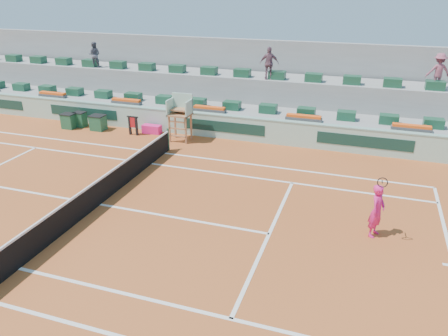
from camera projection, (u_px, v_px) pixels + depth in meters
The scene contains 20 objects.
ground at pixel (100, 205), 16.13m from camera, with size 90.00×90.00×0.00m, color #9E481E.
seating_tier_lower at pixel (204, 112), 25.21m from camera, with size 36.00×4.00×1.20m, color #969693.
seating_tier_upper at pixel (213, 94), 26.32m from camera, with size 36.00×2.40×2.60m, color #969693.
stadium_back_wall at pixel (221, 74), 27.36m from camera, with size 36.00×0.40×4.40m, color #969693.
player_bag at pixel (152, 129), 23.58m from camera, with size 1.01×0.45×0.45m, color #EE1F7A.
spectator_left at pixel (94, 55), 27.09m from camera, with size 0.75×0.59×1.55m, color #4B4B57.
spectator_mid at pixel (269, 63), 23.68m from camera, with size 1.03×0.43×1.75m, color #774F5E.
spectator_right at pixel (438, 71), 21.65m from camera, with size 1.13×0.65×1.75m, color #90485A.
court_lines at pixel (100, 204), 16.13m from camera, with size 23.89×11.09×0.01m.
tennis_net at pixel (99, 192), 15.92m from camera, with size 0.10×11.97×1.10m.
advertising_hoarding at pixel (189, 123), 23.27m from camera, with size 36.00×0.34×1.26m.
umpire_chair at pixel (181, 111), 22.04m from camera, with size 1.10×0.90×2.40m.
seat_row_lower at pixel (197, 102), 24.10m from camera, with size 32.90×0.60×0.44m.
seat_row_upper at pixel (209, 71), 25.20m from camera, with size 32.90×0.60×0.44m.
flower_planters at pixel (167, 105), 23.87m from camera, with size 26.80×0.36×0.28m.
drink_cooler_a at pixel (98, 123), 24.00m from camera, with size 0.80×0.69×0.84m.
drink_cooler_b at pixel (80, 119), 24.57m from camera, with size 0.65×0.56×0.84m.
drink_cooler_c at pixel (69, 121), 24.29m from camera, with size 0.73×0.63×0.84m.
towel_rack at pixel (133, 124), 23.15m from camera, with size 0.64×0.11×1.03m.
tennis_player at pixel (377, 211), 13.85m from camera, with size 0.63×0.94×2.28m.
Camera 1 is at (8.89, -12.07, 7.63)m, focal length 35.00 mm.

